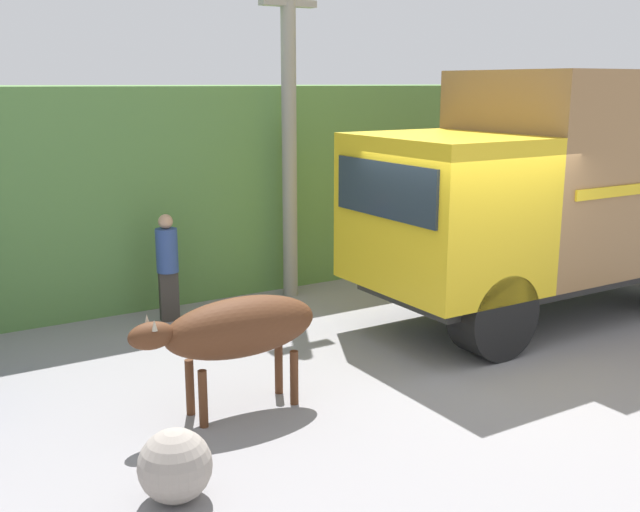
% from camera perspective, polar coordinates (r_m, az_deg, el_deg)
% --- Properties ---
extents(ground_plane, '(60.00, 60.00, 0.00)m').
position_cam_1_polar(ground_plane, '(9.74, 11.48, -7.31)').
color(ground_plane, gray).
extents(hillside_embankment, '(32.00, 5.34, 3.30)m').
position_cam_1_polar(hillside_embankment, '(14.75, -6.09, 6.39)').
color(hillside_embankment, '#568442').
rests_on(hillside_embankment, ground_plane).
extents(building_backdrop, '(4.38, 2.70, 2.96)m').
position_cam_1_polar(building_backdrop, '(12.47, -18.55, 3.85)').
color(building_backdrop, '#C6B793').
rests_on(building_backdrop, ground_plane).
extents(cargo_truck, '(6.15, 2.38, 3.51)m').
position_cam_1_polar(cargo_truck, '(11.46, 18.26, 5.22)').
color(cargo_truck, '#2D2D2D').
rests_on(cargo_truck, ground_plane).
extents(brown_cow, '(2.02, 0.62, 1.22)m').
position_cam_1_polar(brown_cow, '(7.72, -6.31, -5.54)').
color(brown_cow, '#512D19').
rests_on(brown_cow, ground_plane).
extents(pedestrian_on_hill, '(0.36, 0.36, 1.55)m').
position_cam_1_polar(pedestrian_on_hill, '(10.84, -11.55, -0.50)').
color(pedestrian_on_hill, '#38332D').
rests_on(pedestrian_on_hill, ground_plane).
extents(utility_pole, '(0.90, 0.23, 5.11)m').
position_cam_1_polar(utility_pole, '(11.68, -2.37, 9.73)').
color(utility_pole, gray).
rests_on(utility_pole, ground_plane).
extents(roadside_rock, '(0.61, 0.61, 0.61)m').
position_cam_1_polar(roadside_rock, '(6.43, -10.99, -15.42)').
color(roadside_rock, gray).
rests_on(roadside_rock, ground_plane).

